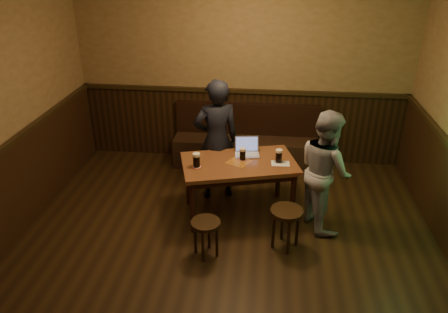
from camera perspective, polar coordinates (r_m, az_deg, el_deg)
room at (r=4.15m, az=-0.43°, el=-1.99°), size 5.04×6.04×2.84m
bench at (r=6.80m, az=2.86°, el=1.41°), size 2.20×0.50×0.95m
pub_table at (r=5.39m, az=1.96°, el=-1.63°), size 1.54×1.13×0.74m
stool_left at (r=4.83m, az=-2.40°, el=-9.36°), size 0.37×0.37×0.44m
stool_right at (r=4.97m, az=8.14°, el=-7.88°), size 0.44×0.44×0.50m
pint_left at (r=5.20m, az=-3.61°, el=-0.47°), size 0.12×0.12×0.18m
pint_mid at (r=5.37m, az=2.45°, el=0.32°), size 0.10×0.10×0.16m
pint_right at (r=5.35m, az=7.17°, el=0.09°), size 0.11×0.11×0.17m
laptop at (r=5.53m, az=3.03°, el=0.87°), size 0.34×0.28×0.21m
menu at (r=5.35m, az=7.38°, el=-0.91°), size 0.23×0.16×0.00m
person_suit at (r=5.72m, az=-1.01°, el=2.11°), size 0.70×0.58×1.65m
person_grey at (r=5.28m, az=13.05°, el=-1.75°), size 0.79×0.88×1.49m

